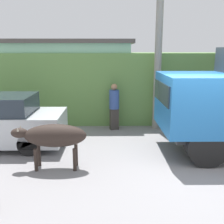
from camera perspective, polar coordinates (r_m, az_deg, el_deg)
The scene contains 6 objects.
ground_plane at distance 7.27m, azimuth 18.18°, elevation -11.76°, with size 60.00×60.00×0.00m, color gray.
hillside_embankment at distance 13.59m, azimuth 9.06°, elevation 6.49°, with size 32.00×6.08×2.90m.
building_backdrop at distance 11.84m, azimuth -11.89°, elevation 6.79°, with size 6.58×2.70×3.44m.
brown_cow at distance 6.84m, azimuth -12.59°, elevation -5.15°, with size 1.91×0.59×1.18m.
pedestrian_on_hill at distance 10.02m, azimuth 0.47°, elevation 1.57°, with size 0.47×0.47×1.78m.
utility_pole at distance 10.10m, azimuth 10.03°, elevation 12.65°, with size 0.90×0.27×5.67m.
Camera 1 is at (-2.31, -6.22, 2.98)m, focal length 42.00 mm.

